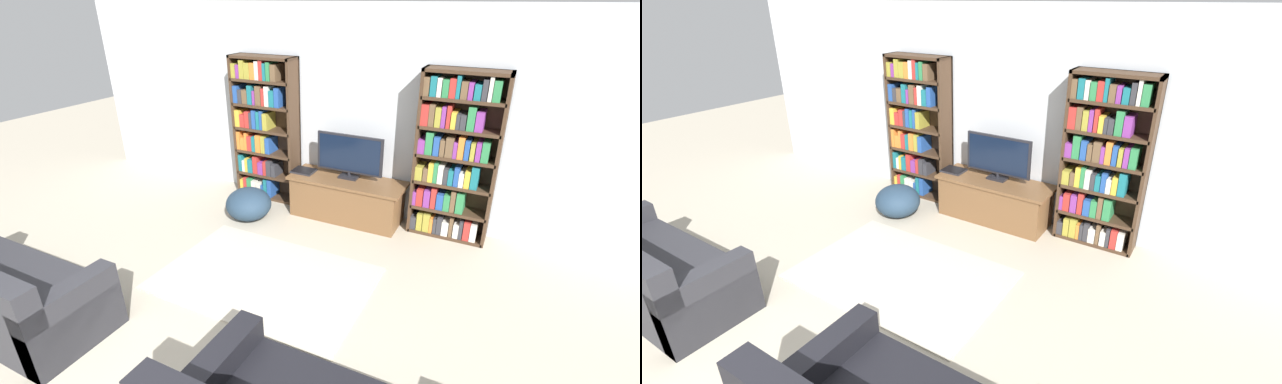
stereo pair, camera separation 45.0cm
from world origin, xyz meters
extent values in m
cube|color=silver|center=(0.00, 4.23, 1.30)|extent=(8.80, 0.06, 2.60)
cube|color=#422D1E|center=(-1.72, 4.03, 0.98)|extent=(0.04, 0.30, 1.96)
cube|color=#422D1E|center=(-0.85, 4.03, 0.98)|extent=(0.04, 0.30, 1.96)
cube|color=#422D1E|center=(-1.28, 4.16, 0.98)|extent=(0.91, 0.04, 1.96)
cube|color=#422D1E|center=(-1.28, 4.03, 1.95)|extent=(0.91, 0.30, 0.04)
cube|color=#422D1E|center=(-1.28, 4.03, 0.02)|extent=(0.87, 0.30, 0.04)
cube|color=gold|center=(-1.68, 4.02, 0.13)|extent=(0.05, 0.24, 0.19)
cube|color=#B72D28|center=(-1.62, 4.02, 0.15)|extent=(0.05, 0.24, 0.23)
cube|color=#2D7F47|center=(-1.55, 4.02, 0.15)|extent=(0.07, 0.24, 0.23)
cube|color=silver|center=(-1.47, 4.02, 0.14)|extent=(0.07, 0.24, 0.20)
cube|color=silver|center=(-1.39, 4.02, 0.13)|extent=(0.08, 0.24, 0.19)
cube|color=#234C99|center=(-1.33, 4.02, 0.12)|extent=(0.04, 0.24, 0.16)
cube|color=#196B75|center=(-1.27, 4.02, 0.16)|extent=(0.05, 0.24, 0.25)
cube|color=#234C99|center=(-1.21, 4.02, 0.16)|extent=(0.06, 0.24, 0.26)
cube|color=#422D1E|center=(-1.28, 4.03, 0.35)|extent=(0.87, 0.30, 0.04)
cube|color=#196B75|center=(-1.67, 4.02, 0.48)|extent=(0.06, 0.24, 0.24)
cube|color=silver|center=(-1.62, 4.02, 0.45)|extent=(0.04, 0.24, 0.17)
cube|color=gold|center=(-1.57, 4.02, 0.47)|extent=(0.04, 0.24, 0.20)
cube|color=#196B75|center=(-1.51, 4.02, 0.46)|extent=(0.08, 0.24, 0.19)
cube|color=#B72D28|center=(-1.42, 4.02, 0.49)|extent=(0.08, 0.24, 0.25)
cube|color=#7F338C|center=(-1.34, 4.02, 0.45)|extent=(0.08, 0.24, 0.17)
cube|color=#B72D28|center=(-1.27, 4.02, 0.46)|extent=(0.05, 0.24, 0.20)
cube|color=#333338|center=(-1.20, 4.02, 0.47)|extent=(0.07, 0.24, 0.22)
cube|color=#333338|center=(-1.13, 4.02, 0.45)|extent=(0.06, 0.24, 0.17)
cube|color=#422D1E|center=(-1.28, 4.03, 0.67)|extent=(0.87, 0.30, 0.04)
cube|color=orange|center=(-1.68, 4.02, 0.82)|extent=(0.05, 0.24, 0.25)
cube|color=orange|center=(-1.61, 4.02, 0.78)|extent=(0.07, 0.24, 0.18)
cube|color=orange|center=(-1.55, 4.02, 0.81)|extent=(0.04, 0.24, 0.25)
cube|color=#B72D28|center=(-1.50, 4.02, 0.79)|extent=(0.07, 0.24, 0.20)
cube|color=#196B75|center=(-1.43, 4.02, 0.80)|extent=(0.05, 0.24, 0.21)
cube|color=orange|center=(-1.35, 4.02, 0.81)|extent=(0.08, 0.24, 0.24)
cube|color=#9E9333|center=(-1.27, 4.02, 0.81)|extent=(0.06, 0.24, 0.24)
cube|color=#234C99|center=(-1.20, 4.02, 0.80)|extent=(0.07, 0.24, 0.22)
cube|color=#422D1E|center=(-1.28, 4.03, 1.00)|extent=(0.87, 0.30, 0.04)
cube|color=gold|center=(-1.66, 4.02, 1.13)|extent=(0.08, 0.24, 0.22)
cube|color=#B72D28|center=(-1.59, 4.02, 1.11)|extent=(0.07, 0.24, 0.18)
cube|color=#B72D28|center=(-1.51, 4.02, 1.13)|extent=(0.07, 0.24, 0.22)
cube|color=#333338|center=(-1.45, 4.02, 1.12)|extent=(0.04, 0.24, 0.21)
cube|color=#234C99|center=(-1.40, 4.02, 1.14)|extent=(0.06, 0.24, 0.25)
cube|color=#196B75|center=(-1.33, 4.02, 1.14)|extent=(0.05, 0.24, 0.24)
cube|color=#234C99|center=(-1.28, 4.02, 1.15)|extent=(0.04, 0.24, 0.25)
cube|color=#9E9333|center=(-1.22, 4.02, 1.13)|extent=(0.07, 0.24, 0.22)
cube|color=#422D1E|center=(-1.28, 4.03, 1.33)|extent=(0.87, 0.30, 0.04)
cube|color=#234C99|center=(-1.67, 4.02, 1.46)|extent=(0.07, 0.24, 0.22)
cube|color=#333338|center=(-1.60, 4.02, 1.44)|extent=(0.06, 0.24, 0.18)
cube|color=brown|center=(-1.52, 4.02, 1.44)|extent=(0.08, 0.24, 0.18)
cube|color=#196B75|center=(-1.44, 4.02, 1.47)|extent=(0.07, 0.24, 0.25)
cube|color=#7F338C|center=(-1.38, 4.02, 1.44)|extent=(0.04, 0.24, 0.18)
cube|color=brown|center=(-1.31, 4.02, 1.47)|extent=(0.08, 0.24, 0.25)
cube|color=#B72D28|center=(-1.24, 4.02, 1.46)|extent=(0.04, 0.24, 0.22)
cube|color=silver|center=(-1.18, 4.02, 1.47)|extent=(0.06, 0.24, 0.26)
cube|color=#196B75|center=(-1.10, 4.02, 1.45)|extent=(0.07, 0.24, 0.21)
cube|color=#234C99|center=(-1.02, 4.02, 1.47)|extent=(0.07, 0.24, 0.25)
cube|color=#422D1E|center=(-1.28, 4.03, 1.66)|extent=(0.87, 0.30, 0.04)
cube|color=#9E9333|center=(-1.67, 4.02, 1.77)|extent=(0.06, 0.24, 0.18)
cube|color=#7F338C|center=(-1.60, 4.02, 1.76)|extent=(0.05, 0.24, 0.17)
cube|color=#9E9333|center=(-1.54, 4.02, 1.79)|extent=(0.07, 0.24, 0.23)
cube|color=#9E9333|center=(-1.45, 4.02, 1.78)|extent=(0.08, 0.24, 0.20)
cube|color=orange|center=(-1.37, 4.02, 1.78)|extent=(0.07, 0.24, 0.21)
cube|color=silver|center=(-1.30, 4.02, 1.79)|extent=(0.06, 0.24, 0.23)
cube|color=#B72D28|center=(-1.24, 4.02, 1.80)|extent=(0.05, 0.24, 0.25)
cube|color=#196B75|center=(-1.19, 4.02, 1.78)|extent=(0.04, 0.24, 0.21)
cube|color=#2D7F47|center=(-1.14, 4.02, 1.79)|extent=(0.05, 0.24, 0.23)
cube|color=brown|center=(-1.06, 4.02, 1.78)|extent=(0.07, 0.24, 0.21)
cube|color=#422D1E|center=(0.81, 4.03, 0.98)|extent=(0.04, 0.30, 1.96)
cube|color=#422D1E|center=(1.68, 4.03, 0.98)|extent=(0.04, 0.30, 1.96)
cube|color=#422D1E|center=(1.25, 4.16, 0.98)|extent=(0.91, 0.04, 1.96)
cube|color=#422D1E|center=(1.25, 4.03, 1.95)|extent=(0.91, 0.30, 0.04)
cube|color=#422D1E|center=(1.25, 4.03, 0.02)|extent=(0.87, 0.30, 0.04)
cube|color=#333338|center=(0.86, 4.02, 0.12)|extent=(0.07, 0.24, 0.16)
cube|color=#9E9333|center=(0.94, 4.02, 0.15)|extent=(0.07, 0.24, 0.22)
cube|color=#9E9333|center=(1.02, 4.02, 0.15)|extent=(0.08, 0.24, 0.23)
cube|color=orange|center=(1.08, 4.02, 0.13)|extent=(0.04, 0.24, 0.19)
cube|color=#333338|center=(1.12, 4.02, 0.14)|extent=(0.04, 0.24, 0.20)
cube|color=#333338|center=(1.18, 4.02, 0.15)|extent=(0.06, 0.24, 0.22)
cube|color=silver|center=(1.25, 4.02, 0.13)|extent=(0.08, 0.24, 0.18)
cube|color=brown|center=(1.31, 4.02, 0.16)|extent=(0.04, 0.24, 0.24)
cube|color=silver|center=(1.37, 4.02, 0.13)|extent=(0.06, 0.24, 0.18)
cube|color=#333338|center=(1.43, 4.02, 0.15)|extent=(0.04, 0.24, 0.23)
cube|color=#B72D28|center=(1.49, 4.02, 0.15)|extent=(0.07, 0.24, 0.23)
cube|color=silver|center=(1.57, 4.02, 0.14)|extent=(0.07, 0.24, 0.21)
cube|color=#422D1E|center=(1.25, 4.03, 0.35)|extent=(0.87, 0.30, 0.04)
cube|color=#7F338C|center=(0.85, 4.02, 0.45)|extent=(0.04, 0.24, 0.17)
cube|color=#B72D28|center=(0.91, 4.02, 0.47)|extent=(0.08, 0.24, 0.21)
cube|color=#7F338C|center=(1.00, 4.02, 0.47)|extent=(0.07, 0.24, 0.21)
cube|color=#B72D28|center=(1.07, 4.02, 0.49)|extent=(0.06, 0.24, 0.25)
cube|color=#234C99|center=(1.15, 4.02, 0.46)|extent=(0.08, 0.24, 0.19)
cube|color=#2D7F47|center=(1.23, 4.02, 0.46)|extent=(0.07, 0.24, 0.20)
cube|color=brown|center=(1.29, 4.02, 0.49)|extent=(0.05, 0.24, 0.26)
cube|color=#2D7F47|center=(1.37, 4.02, 0.49)|extent=(0.08, 0.24, 0.25)
cube|color=#422D1E|center=(1.25, 4.03, 0.67)|extent=(0.87, 0.30, 0.04)
cube|color=#9E9333|center=(0.87, 4.02, 0.77)|extent=(0.08, 0.24, 0.16)
cube|color=brown|center=(0.95, 4.02, 0.77)|extent=(0.05, 0.24, 0.16)
cube|color=gold|center=(1.01, 4.02, 0.80)|extent=(0.06, 0.24, 0.23)
cube|color=#2D7F47|center=(1.06, 4.02, 0.81)|extent=(0.05, 0.24, 0.24)
cube|color=silver|center=(1.12, 4.02, 0.80)|extent=(0.06, 0.24, 0.22)
cube|color=#333338|center=(1.18, 4.02, 0.78)|extent=(0.05, 0.24, 0.19)
cube|color=#196B75|center=(1.23, 4.02, 0.78)|extent=(0.06, 0.24, 0.18)
cube|color=#234C99|center=(1.29, 4.02, 0.80)|extent=(0.05, 0.24, 0.22)
cube|color=silver|center=(1.35, 4.02, 0.77)|extent=(0.05, 0.24, 0.17)
cube|color=gold|center=(1.41, 4.02, 0.79)|extent=(0.06, 0.24, 0.20)
cube|color=#196B75|center=(1.49, 4.02, 0.82)|extent=(0.08, 0.24, 0.26)
cube|color=#422D1E|center=(1.25, 4.03, 1.00)|extent=(0.87, 0.30, 0.04)
cube|color=#7F338C|center=(0.87, 4.02, 1.10)|extent=(0.08, 0.24, 0.16)
cube|color=#2D7F47|center=(0.95, 4.02, 1.15)|extent=(0.08, 0.24, 0.26)
cube|color=#234C99|center=(1.03, 4.02, 1.13)|extent=(0.07, 0.24, 0.21)
cube|color=brown|center=(1.10, 4.02, 1.11)|extent=(0.05, 0.24, 0.19)
cube|color=brown|center=(1.18, 4.02, 1.13)|extent=(0.08, 0.24, 0.22)
cube|color=#7F338C|center=(1.24, 4.02, 1.11)|extent=(0.04, 0.24, 0.18)
cube|color=orange|center=(1.30, 4.02, 1.14)|extent=(0.06, 0.24, 0.25)
cube|color=#234C99|center=(1.37, 4.02, 1.13)|extent=(0.05, 0.24, 0.22)
cube|color=#9E9333|center=(1.42, 4.02, 1.12)|extent=(0.05, 0.24, 0.20)
cube|color=#7F338C|center=(1.48, 4.02, 1.12)|extent=(0.05, 0.24, 0.21)
cube|color=#2D7F47|center=(1.55, 4.02, 1.13)|extent=(0.08, 0.24, 0.22)
cube|color=#422D1E|center=(1.25, 4.03, 1.33)|extent=(0.87, 0.30, 0.04)
cube|color=#B72D28|center=(0.87, 4.02, 1.46)|extent=(0.08, 0.24, 0.23)
cube|color=brown|center=(0.95, 4.02, 1.47)|extent=(0.06, 0.24, 0.24)
cube|color=#9E9333|center=(1.02, 4.02, 1.45)|extent=(0.06, 0.24, 0.21)
cube|color=#7F338C|center=(1.07, 4.02, 1.46)|extent=(0.05, 0.24, 0.23)
cube|color=#B72D28|center=(1.13, 4.02, 1.47)|extent=(0.04, 0.24, 0.25)
cube|color=gold|center=(1.18, 4.02, 1.44)|extent=(0.05, 0.24, 0.18)
cube|color=#333338|center=(1.23, 4.02, 1.43)|extent=(0.04, 0.24, 0.17)
cube|color=#333338|center=(1.28, 4.02, 1.43)|extent=(0.06, 0.24, 0.17)
cube|color=#2D7F47|center=(1.36, 4.02, 1.47)|extent=(0.08, 0.24, 0.26)
cube|color=#7F338C|center=(1.45, 4.02, 1.45)|extent=(0.08, 0.24, 0.21)
cube|color=#422D1E|center=(1.25, 4.03, 1.66)|extent=(0.87, 0.30, 0.04)
cube|color=brown|center=(0.86, 4.02, 1.77)|extent=(0.06, 0.24, 0.20)
cube|color=#196B75|center=(0.93, 4.02, 1.78)|extent=(0.07, 0.24, 0.21)
cube|color=silver|center=(1.00, 4.02, 1.77)|extent=(0.05, 0.24, 0.20)
cube|color=#2D7F47|center=(1.06, 4.02, 1.77)|extent=(0.07, 0.24, 0.19)
cube|color=#B72D28|center=(1.13, 4.02, 1.78)|extent=(0.07, 0.24, 0.20)
cube|color=#196B75|center=(1.19, 4.02, 1.79)|extent=(0.04, 0.24, 0.24)
cube|color=brown|center=(1.25, 4.02, 1.76)|extent=(0.07, 0.24, 0.18)
cube|color=#7F338C|center=(1.32, 4.02, 1.76)|extent=(0.05, 0.24, 0.18)
cube|color=#196B75|center=(1.39, 4.02, 1.76)|extent=(0.07, 0.24, 0.16)
cube|color=#333338|center=(1.45, 4.02, 1.78)|extent=(0.05, 0.24, 0.22)
cube|color=silver|center=(1.51, 4.02, 1.80)|extent=(0.04, 0.24, 0.25)
cube|color=#2D7F47|center=(1.57, 4.02, 1.78)|extent=(0.08, 0.24, 0.21)
cube|color=brown|center=(-0.02, 3.90, 0.25)|extent=(1.40, 0.52, 0.51)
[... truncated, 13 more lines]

